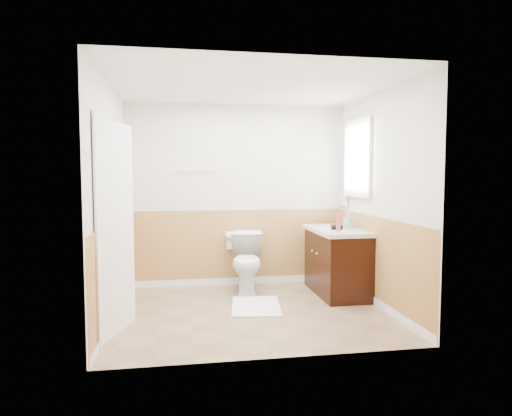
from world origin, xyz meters
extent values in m
plane|color=#8C7051|center=(0.00, 0.00, 0.00)|extent=(3.00, 3.00, 0.00)
plane|color=white|center=(0.00, 0.00, 2.50)|extent=(3.00, 3.00, 0.00)
plane|color=silver|center=(0.00, 1.30, 1.25)|extent=(3.00, 0.00, 3.00)
plane|color=silver|center=(0.00, -1.30, 1.25)|extent=(3.00, 0.00, 3.00)
plane|color=silver|center=(-1.50, 0.00, 1.25)|extent=(0.00, 3.00, 3.00)
plane|color=silver|center=(1.50, 0.00, 1.25)|extent=(0.00, 3.00, 3.00)
plane|color=tan|center=(0.00, 1.29, 0.50)|extent=(3.00, 0.00, 3.00)
plane|color=tan|center=(0.00, -1.29, 0.50)|extent=(3.00, 0.00, 3.00)
plane|color=tan|center=(-1.49, 0.00, 0.50)|extent=(0.00, 2.60, 2.60)
plane|color=tan|center=(1.49, 0.00, 0.50)|extent=(0.00, 2.60, 2.60)
imported|color=white|center=(0.08, 0.87, 0.39)|extent=(0.53, 0.81, 0.78)
cube|color=white|center=(0.08, 0.17, 0.01)|extent=(0.65, 0.87, 0.02)
cube|color=black|center=(1.21, 0.57, 0.40)|extent=(0.55, 1.10, 0.80)
sphere|color=white|center=(0.91, 0.47, 0.55)|extent=(0.03, 0.03, 0.03)
sphere|color=silver|center=(0.91, 0.67, 0.55)|extent=(0.03, 0.03, 0.03)
cube|color=beige|center=(1.20, 0.57, 0.83)|extent=(0.60, 1.15, 0.05)
cylinder|color=white|center=(1.21, 0.72, 0.86)|extent=(0.36, 0.36, 0.02)
cylinder|color=silver|center=(1.39, 0.72, 0.92)|extent=(0.02, 0.02, 0.14)
cylinder|color=#D13654|center=(1.11, 0.27, 0.96)|extent=(0.05, 0.05, 0.22)
imported|color=#98A3AC|center=(1.33, 0.52, 0.96)|extent=(0.12, 0.13, 0.21)
cylinder|color=black|center=(1.16, 0.47, 0.89)|extent=(0.14, 0.07, 0.07)
cylinder|color=black|center=(1.13, 0.50, 0.86)|extent=(0.03, 0.03, 0.07)
cube|color=silver|center=(1.48, 1.10, 1.55)|extent=(0.02, 0.35, 0.90)
cube|color=white|center=(1.47, 0.59, 1.75)|extent=(0.04, 0.80, 1.00)
cube|color=white|center=(1.49, 0.59, 1.75)|extent=(0.01, 0.70, 0.90)
cube|color=white|center=(-1.40, -0.45, 1.02)|extent=(0.29, 0.78, 2.04)
cube|color=white|center=(-1.48, -0.45, 1.03)|extent=(0.02, 0.92, 2.10)
sphere|color=silver|center=(-1.34, -0.12, 0.95)|extent=(0.06, 0.06, 0.06)
cylinder|color=silver|center=(-0.55, 1.25, 1.60)|extent=(0.62, 0.02, 0.02)
cylinder|color=silver|center=(-0.10, 1.23, 0.70)|extent=(0.14, 0.02, 0.02)
cylinder|color=white|center=(-0.10, 1.23, 0.70)|extent=(0.10, 0.11, 0.11)
cube|color=white|center=(-0.10, 1.23, 0.59)|extent=(0.10, 0.01, 0.16)
camera|label=1|loc=(-0.75, -4.86, 1.53)|focal=31.37mm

